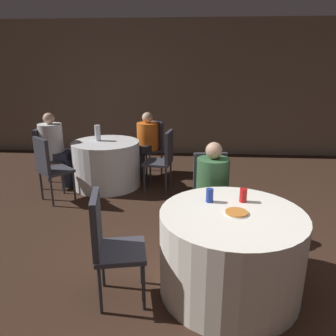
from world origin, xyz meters
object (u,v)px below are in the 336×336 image
object	(u,v)px
chair_far_east	(164,156)
soda_can_red	(243,195)
person_white_shirt	(56,149)
person_orange_shirt	(145,143)
chair_far_southwest	(49,164)
pizza_plate_near	(237,213)
chair_near_west	(108,239)
table_far	(107,164)
chair_near_north	(211,187)
table_near	(230,252)
soda_can_blue	(210,195)
chair_far_west	(46,152)
person_green_jacket	(213,192)
chair_far_northeast	(152,143)
bottle_far	(98,133)

from	to	relation	value
chair_far_east	soda_can_red	distance (m)	2.28
person_white_shirt	person_orange_shirt	size ratio (longest dim) A/B	1.06
soda_can_red	person_white_shirt	bearing A→B (deg)	140.19
chair_far_southwest	pizza_plate_near	world-z (taller)	chair_far_southwest
chair_far_east	chair_near_west	bearing A→B (deg)	-176.33
chair_far_east	table_far	bearing A→B (deg)	90.00
chair_near_north	soda_can_red	world-z (taller)	chair_near_north
table_near	chair_near_north	bearing A→B (deg)	96.84
person_white_shirt	soda_can_blue	bearing A→B (deg)	42.27
chair_far_west	soda_can_red	bearing A→B (deg)	47.79
person_orange_shirt	person_green_jacket	xyz separation A→B (m)	(1.06, -2.19, -0.01)
table_near	chair_far_northeast	bearing A→B (deg)	108.37
chair_far_east	chair_far_southwest	distance (m)	1.67
table_near	person_white_shirt	world-z (taller)	person_white_shirt
chair_near_west	chair_far_southwest	bearing A→B (deg)	-157.33
table_near	pizza_plate_near	distance (m)	0.38
chair_near_west	chair_far_northeast	size ratio (longest dim) A/B	1.00
chair_far_east	chair_far_northeast	size ratio (longest dim) A/B	1.00
chair_far_southwest	table_near	bearing A→B (deg)	4.69
table_near	person_white_shirt	xyz separation A→B (m)	(-2.50, 2.42, 0.25)
pizza_plate_near	chair_far_west	bearing A→B (deg)	138.01
pizza_plate_near	soda_can_red	distance (m)	0.27
person_green_jacket	pizza_plate_near	size ratio (longest dim) A/B	5.37
chair_near_west	chair_far_northeast	distance (m)	3.37
person_white_shirt	chair_far_northeast	bearing A→B (deg)	112.84
chair_near_north	soda_can_blue	bearing A→B (deg)	78.89
person_orange_shirt	chair_far_west	bearing A→B (deg)	67.11
chair_far_west	soda_can_red	xyz separation A→B (m)	(2.77, -2.17, 0.23)
table_near	chair_near_west	distance (m)	1.04
pizza_plate_near	bottle_far	size ratio (longest dim) A/B	0.83
chair_near_north	person_white_shirt	xyz separation A→B (m)	(-2.38, 1.40, 0.05)
chair_far_southwest	person_orange_shirt	size ratio (longest dim) A/B	0.85
person_white_shirt	pizza_plate_near	world-z (taller)	person_white_shirt
chair_near_west	chair_far_southwest	world-z (taller)	same
soda_can_blue	bottle_far	distance (m)	2.87
table_near	bottle_far	world-z (taller)	bottle_far
table_near	chair_far_northeast	world-z (taller)	chair_far_northeast
table_near	table_far	xyz separation A→B (m)	(-1.71, 2.48, 0.00)
person_green_jacket	soda_can_blue	size ratio (longest dim) A/B	9.14
chair_near_west	person_orange_shirt	size ratio (longest dim) A/B	0.85
chair_far_west	pizza_plate_near	distance (m)	3.62
chair_far_west	soda_can_red	size ratio (longest dim) A/B	7.79
chair_far_west	chair_far_southwest	size ratio (longest dim) A/B	1.00
table_near	soda_can_blue	distance (m)	0.51
chair_near_west	chair_far_west	xyz separation A→B (m)	(-1.66, 2.61, 0.00)
chair_far_east	pizza_plate_near	world-z (taller)	chair_far_east
chair_far_west	chair_far_southwest	distance (m)	0.71
chair_far_east	person_white_shirt	world-z (taller)	person_white_shirt
chair_near_west	chair_far_southwest	xyz separation A→B (m)	(-1.34, 1.97, 0.00)
chair_far_northeast	soda_can_blue	bearing A→B (deg)	150.53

